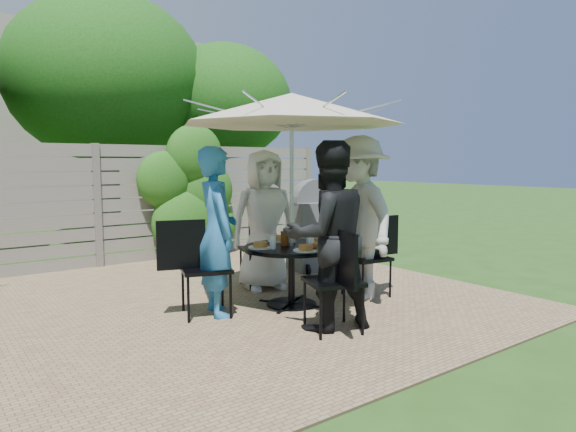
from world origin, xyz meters
TOP-DOWN VIEW (x-y plane):
  - backyard_envelope at (0.09, 10.29)m, footprint 60.00×60.00m
  - patio_table at (1.06, -0.37)m, footprint 1.23×1.23m
  - umbrella at (1.06, -0.37)m, footprint 2.85×2.85m
  - chair_back at (1.28, 0.57)m, footprint 0.58×0.75m
  - person_back at (1.25, 0.44)m, footprint 0.95×0.73m
  - chair_left at (0.12, -0.15)m, footprint 0.77×0.61m
  - person_left at (0.25, -0.18)m, footprint 0.55×0.71m
  - chair_front at (0.83, -1.31)m, footprint 0.60×0.75m
  - person_front at (0.87, -1.18)m, footprint 0.99×0.85m
  - chair_right at (2.00, -0.59)m, footprint 0.71×0.51m
  - person_right at (1.87, -0.56)m, footprint 0.95×1.33m
  - plate_back at (1.14, -0.02)m, footprint 0.26×0.26m
  - plate_left at (0.71, -0.29)m, footprint 0.26×0.26m
  - plate_front at (0.98, -0.72)m, footprint 0.26×0.26m
  - plate_right at (1.41, -0.45)m, footprint 0.26×0.26m
  - plate_extra at (1.17, -0.70)m, footprint 0.24×0.24m
  - glass_left at (0.78, -0.41)m, footprint 0.07×0.07m
  - glass_front at (1.10, -0.65)m, footprint 0.07×0.07m
  - glass_right at (1.34, -0.33)m, footprint 0.07×0.07m
  - syrup_jug at (1.01, -0.31)m, footprint 0.09×0.09m
  - coffee_cup at (1.21, -0.18)m, footprint 0.08×0.08m
  - bbq_grill at (2.45, 0.94)m, footprint 0.72×0.59m

SIDE VIEW (x-z plane):
  - chair_right at x=2.00m, z-range -0.19..0.76m
  - chair_front at x=0.83m, z-range -0.19..0.79m
  - chair_back at x=1.28m, z-range -0.20..0.79m
  - chair_left at x=0.12m, z-range -0.20..0.80m
  - patio_table at x=1.06m, z-range 0.13..0.80m
  - bbq_grill at x=2.45m, z-range -0.06..1.27m
  - plate_back at x=1.14m, z-range 0.66..0.73m
  - plate_left at x=0.71m, z-range 0.66..0.73m
  - plate_front at x=0.98m, z-range 0.66..0.73m
  - plate_right at x=1.41m, z-range 0.66..0.73m
  - plate_extra at x=1.17m, z-range 0.66..0.73m
  - coffee_cup at x=1.21m, z-range 0.67..0.79m
  - glass_left at x=0.78m, z-range 0.67..0.81m
  - glass_front at x=1.10m, z-range 0.67..0.81m
  - glass_right at x=1.34m, z-range 0.67..0.81m
  - syrup_jug at x=1.01m, z-range 0.67..0.83m
  - person_back at x=1.25m, z-range 0.00..1.72m
  - person_left at x=0.25m, z-range 0.00..1.73m
  - person_front at x=0.87m, z-range 0.00..1.77m
  - person_right at x=1.87m, z-range 0.00..1.87m
  - umbrella at x=1.06m, z-range 0.98..3.27m
  - backyard_envelope at x=0.09m, z-range 0.11..5.11m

